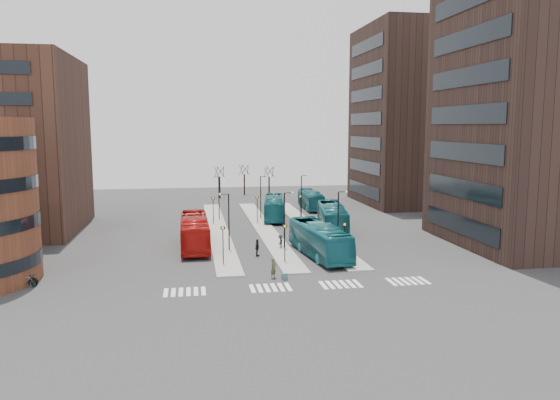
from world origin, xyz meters
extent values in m
plane|color=#2A2A2D|center=(0.00, 0.00, 0.00)|extent=(160.00, 160.00, 0.00)
cube|color=gray|center=(-4.00, 30.00, 0.07)|extent=(2.50, 45.00, 0.15)
cube|color=gray|center=(2.00, 30.00, 0.07)|extent=(2.50, 45.00, 0.15)
cube|color=gray|center=(8.00, 30.00, 0.07)|extent=(2.50, 45.00, 0.15)
cube|color=navy|center=(0.57, 6.12, 0.29)|extent=(0.52, 0.44, 0.58)
imported|color=#AD110D|center=(-7.03, 20.29, 1.76)|extent=(3.10, 12.68, 3.52)
imported|color=#15616C|center=(5.58, 14.15, 1.71)|extent=(4.25, 12.50, 3.41)
imported|color=#156169|center=(4.48, 37.45, 1.63)|extent=(4.48, 11.98, 3.26)
imported|color=#155C69|center=(10.34, 27.02, 1.74)|extent=(4.91, 12.80, 3.48)
imported|color=#135863|center=(11.79, 46.04, 1.48)|extent=(2.80, 10.68, 2.95)
imported|color=#45482B|center=(-0.33, 6.69, 0.93)|extent=(0.80, 0.80, 1.87)
imported|color=black|center=(-7.57, 19.11, 0.78)|extent=(0.93, 0.85, 1.56)
imported|color=black|center=(-0.72, 15.23, 0.88)|extent=(0.77, 1.12, 1.76)
imported|color=black|center=(2.18, 18.12, 0.78)|extent=(0.95, 1.15, 1.55)
imported|color=gray|center=(-21.00, 7.45, 0.45)|extent=(1.80, 0.94, 0.90)
imported|color=gray|center=(-21.00, 7.34, 0.53)|extent=(1.82, 0.98, 1.05)
imported|color=gray|center=(-21.00, 8.23, 0.47)|extent=(1.90, 1.25, 0.94)
cube|color=silver|center=(-9.50, 4.00, 0.01)|extent=(0.35, 2.40, 0.01)
cube|color=silver|center=(-8.90, 4.00, 0.01)|extent=(0.35, 2.40, 0.01)
cube|color=silver|center=(-8.30, 4.00, 0.01)|extent=(0.35, 2.40, 0.01)
cube|color=silver|center=(-7.70, 4.00, 0.01)|extent=(0.35, 2.40, 0.01)
cube|color=silver|center=(-7.10, 4.00, 0.01)|extent=(0.35, 2.40, 0.01)
cube|color=silver|center=(-6.50, 4.00, 0.01)|extent=(0.35, 2.40, 0.01)
cube|color=silver|center=(-2.50, 4.00, 0.01)|extent=(0.35, 2.40, 0.01)
cube|color=silver|center=(-1.90, 4.00, 0.01)|extent=(0.35, 2.40, 0.01)
cube|color=silver|center=(-1.30, 4.00, 0.01)|extent=(0.35, 2.40, 0.01)
cube|color=silver|center=(-0.70, 4.00, 0.01)|extent=(0.35, 2.40, 0.01)
cube|color=silver|center=(-0.10, 4.00, 0.01)|extent=(0.35, 2.40, 0.01)
cube|color=silver|center=(0.50, 4.00, 0.01)|extent=(0.35, 2.40, 0.01)
cube|color=silver|center=(3.50, 4.00, 0.01)|extent=(0.35, 2.40, 0.01)
cube|color=silver|center=(4.10, 4.00, 0.01)|extent=(0.35, 2.40, 0.01)
cube|color=silver|center=(4.70, 4.00, 0.01)|extent=(0.35, 2.40, 0.01)
cube|color=silver|center=(5.30, 4.00, 0.01)|extent=(0.35, 2.40, 0.01)
cube|color=silver|center=(5.90, 4.00, 0.01)|extent=(0.35, 2.40, 0.01)
cube|color=silver|center=(6.50, 4.00, 0.01)|extent=(0.35, 2.40, 0.01)
cube|color=silver|center=(9.50, 4.00, 0.01)|extent=(0.35, 2.40, 0.01)
cube|color=silver|center=(10.10, 4.00, 0.01)|extent=(0.35, 2.40, 0.01)
cube|color=silver|center=(10.70, 4.00, 0.01)|extent=(0.35, 2.40, 0.01)
cube|color=silver|center=(11.30, 4.00, 0.01)|extent=(0.35, 2.40, 0.01)
cube|color=silver|center=(11.90, 4.00, 0.01)|extent=(0.35, 2.40, 0.01)
cube|color=silver|center=(12.50, 4.00, 0.01)|extent=(0.35, 2.40, 0.01)
cube|color=#32211C|center=(32.00, 16.00, 15.00)|extent=(20.00, 20.00, 30.00)
cube|color=black|center=(21.94, 16.00, 2.50)|extent=(0.12, 16.00, 2.00)
cube|color=black|center=(21.94, 16.00, 6.50)|extent=(0.12, 16.00, 2.00)
cube|color=black|center=(21.94, 16.00, 10.50)|extent=(0.12, 16.00, 2.00)
cube|color=black|center=(21.94, 16.00, 14.50)|extent=(0.12, 16.00, 2.00)
cube|color=black|center=(21.94, 16.00, 18.50)|extent=(0.12, 16.00, 2.00)
cube|color=black|center=(21.94, 16.00, 22.50)|extent=(0.12, 16.00, 2.00)
cube|color=#32211C|center=(32.00, 50.00, 15.00)|extent=(20.00, 20.00, 30.00)
cube|color=black|center=(21.94, 50.00, 2.50)|extent=(0.12, 16.00, 2.00)
cube|color=black|center=(21.94, 50.00, 6.50)|extent=(0.12, 16.00, 2.00)
cube|color=black|center=(21.94, 50.00, 10.50)|extent=(0.12, 16.00, 2.00)
cube|color=black|center=(21.94, 50.00, 14.50)|extent=(0.12, 16.00, 2.00)
cube|color=black|center=(21.94, 50.00, 18.50)|extent=(0.12, 16.00, 2.00)
cube|color=black|center=(21.94, 50.00, 22.50)|extent=(0.12, 16.00, 2.00)
cube|color=black|center=(21.94, 50.00, 26.50)|extent=(0.12, 16.00, 2.00)
cylinder|color=black|center=(-4.40, 12.00, 1.90)|extent=(0.10, 0.10, 3.50)
cube|color=black|center=(-4.40, 12.00, 3.65)|extent=(0.45, 0.10, 0.30)
cube|color=yellow|center=(-4.40, 11.94, 3.65)|extent=(0.20, 0.02, 0.20)
cylinder|color=black|center=(-4.40, 34.00, 1.90)|extent=(0.10, 0.10, 3.50)
cube|color=black|center=(-4.40, 34.00, 3.65)|extent=(0.45, 0.10, 0.30)
cube|color=yellow|center=(-4.40, 33.94, 3.65)|extent=(0.20, 0.02, 0.20)
cylinder|color=black|center=(1.60, 12.00, 1.90)|extent=(0.10, 0.10, 3.50)
cube|color=black|center=(1.60, 12.00, 3.65)|extent=(0.45, 0.10, 0.30)
cube|color=yellow|center=(1.60, 11.94, 3.65)|extent=(0.20, 0.02, 0.20)
cylinder|color=black|center=(1.60, 34.00, 1.90)|extent=(0.10, 0.10, 3.50)
cube|color=black|center=(1.60, 34.00, 3.65)|extent=(0.45, 0.10, 0.30)
cube|color=yellow|center=(1.60, 33.94, 3.65)|extent=(0.20, 0.02, 0.20)
cylinder|color=black|center=(7.60, 12.00, 1.90)|extent=(0.10, 0.10, 3.50)
cube|color=black|center=(7.60, 12.00, 3.65)|extent=(0.45, 0.10, 0.30)
cube|color=yellow|center=(7.60, 11.94, 3.65)|extent=(0.20, 0.02, 0.20)
cylinder|color=black|center=(7.60, 34.00, 1.90)|extent=(0.10, 0.10, 3.50)
cube|color=black|center=(7.60, 34.00, 3.65)|extent=(0.45, 0.10, 0.30)
cube|color=yellow|center=(7.60, 33.94, 3.65)|extent=(0.20, 0.02, 0.20)
cylinder|color=black|center=(-3.40, 18.00, 3.15)|extent=(0.14, 0.14, 6.00)
cylinder|color=black|center=(-3.85, 18.00, 6.15)|extent=(0.90, 0.08, 0.08)
sphere|color=silver|center=(-4.30, 18.00, 6.15)|extent=(0.24, 0.24, 0.24)
cylinder|color=black|center=(-3.40, 38.00, 3.15)|extent=(0.14, 0.14, 6.00)
cylinder|color=black|center=(-3.85, 38.00, 6.15)|extent=(0.90, 0.08, 0.08)
sphere|color=silver|center=(-4.30, 38.00, 6.15)|extent=(0.24, 0.24, 0.24)
cylinder|color=black|center=(2.60, 18.00, 3.15)|extent=(0.14, 0.14, 6.00)
cylinder|color=black|center=(3.05, 18.00, 6.15)|extent=(0.90, 0.08, 0.08)
sphere|color=silver|center=(3.50, 18.00, 6.15)|extent=(0.24, 0.24, 0.24)
cylinder|color=black|center=(2.60, 38.00, 3.15)|extent=(0.14, 0.14, 6.00)
cylinder|color=black|center=(3.05, 38.00, 6.15)|extent=(0.90, 0.08, 0.08)
sphere|color=silver|center=(3.50, 38.00, 6.15)|extent=(0.24, 0.24, 0.24)
cylinder|color=black|center=(8.60, 18.00, 3.15)|extent=(0.14, 0.14, 6.00)
cylinder|color=black|center=(9.05, 18.00, 6.15)|extent=(0.90, 0.08, 0.08)
sphere|color=silver|center=(9.50, 18.00, 6.15)|extent=(0.24, 0.24, 0.24)
cylinder|color=black|center=(8.60, 38.00, 3.15)|extent=(0.14, 0.14, 6.00)
cylinder|color=black|center=(9.05, 38.00, 6.15)|extent=(0.90, 0.08, 0.08)
sphere|color=silver|center=(9.50, 38.00, 6.15)|extent=(0.24, 0.24, 0.24)
cylinder|color=black|center=(-2.00, 62.00, 2.00)|extent=(0.30, 0.30, 4.00)
cylinder|color=black|center=(-1.30, 62.00, 4.90)|extent=(0.10, 1.56, 1.95)
cylinder|color=black|center=(-1.78, 62.67, 4.90)|extent=(1.48, 0.59, 1.97)
cylinder|color=black|center=(-2.57, 62.41, 4.90)|extent=(0.90, 1.31, 1.99)
cylinder|color=black|center=(-2.57, 61.59, 4.90)|extent=(0.89, 1.31, 1.99)
cylinder|color=black|center=(-1.79, 61.33, 4.90)|extent=(1.48, 0.58, 1.97)
cylinder|color=black|center=(3.00, 66.00, 2.00)|extent=(0.30, 0.30, 4.00)
cylinder|color=black|center=(3.70, 66.00, 4.90)|extent=(0.10, 1.56, 1.95)
cylinder|color=black|center=(3.22, 66.67, 4.90)|extent=(1.48, 0.59, 1.97)
cylinder|color=black|center=(2.43, 66.41, 4.90)|extent=(0.90, 1.31, 1.99)
cylinder|color=black|center=(2.43, 65.59, 4.90)|extent=(0.89, 1.31, 1.99)
cylinder|color=black|center=(3.21, 65.33, 4.90)|extent=(1.48, 0.58, 1.97)
cylinder|color=black|center=(7.00, 60.00, 2.00)|extent=(0.30, 0.30, 4.00)
cylinder|color=black|center=(7.70, 60.00, 4.90)|extent=(0.10, 1.56, 1.95)
cylinder|color=black|center=(7.22, 60.67, 4.90)|extent=(1.48, 0.59, 1.97)
cylinder|color=black|center=(6.43, 60.41, 4.90)|extent=(0.90, 1.31, 1.99)
cylinder|color=black|center=(6.43, 59.59, 4.90)|extent=(0.89, 1.31, 1.99)
cylinder|color=black|center=(7.21, 59.33, 4.90)|extent=(1.48, 0.58, 1.97)
camera|label=1|loc=(-7.34, -39.29, 13.26)|focal=35.00mm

